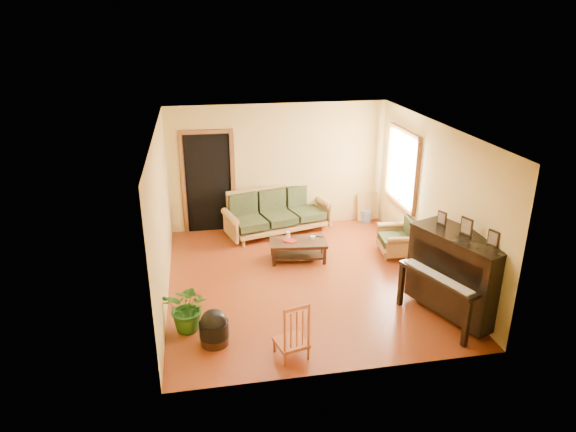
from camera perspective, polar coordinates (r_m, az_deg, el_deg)
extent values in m
plane|color=#66240D|center=(8.85, 1.65, -7.02)|extent=(5.00, 5.00, 0.00)
cube|color=black|center=(10.58, -8.83, 3.60)|extent=(1.08, 0.16, 2.05)
cube|color=white|center=(10.08, 12.61, 5.26)|extent=(0.12, 1.36, 1.46)
cube|color=#A1743B|center=(10.50, -1.13, 0.44)|extent=(2.30, 1.42, 0.92)
cube|color=black|center=(9.45, 1.12, -3.83)|extent=(1.08, 0.66, 0.37)
cube|color=#A1743B|center=(9.80, 12.01, -2.15)|extent=(0.78, 0.81, 0.75)
cube|color=black|center=(7.96, 18.32, -6.35)|extent=(1.34, 1.69, 1.30)
cylinder|color=black|center=(7.23, -8.20, -12.57)|extent=(0.52, 0.52, 0.39)
cube|color=#953E1B|center=(6.81, 0.36, -12.41)|extent=(0.48, 0.51, 0.83)
cube|color=#B7943D|center=(11.35, 8.83, 1.05)|extent=(0.49, 0.17, 0.64)
cylinder|color=#2F508E|center=(11.33, 8.66, 0.01)|extent=(0.21, 0.21, 0.26)
imported|color=#265B1A|center=(7.48, -10.99, -9.93)|extent=(0.83, 0.79, 0.73)
imported|color=maroon|center=(9.28, -0.09, -2.95)|extent=(0.28, 0.29, 0.02)
cylinder|color=silver|center=(9.45, 0.02, -2.13)|extent=(0.09, 0.09, 0.13)
cylinder|color=white|center=(9.44, 2.77, -2.42)|extent=(0.12, 0.12, 0.06)
cube|color=black|center=(9.56, 3.52, -2.26)|extent=(0.17, 0.10, 0.02)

